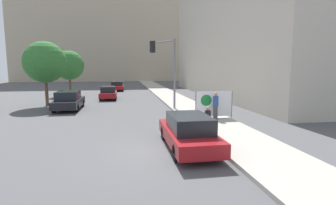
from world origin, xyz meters
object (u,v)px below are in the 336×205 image
(traffic_light_pole, at_px, (167,62))
(street_tree_midblock, at_px, (69,65))
(jogger_on_sidewalk, at_px, (216,106))
(protest_banner, at_px, (214,104))
(street_tree_near_curb, at_px, (45,62))
(seated_protester, at_px, (208,117))
(car_on_road_midblock, at_px, (108,93))
(car_on_road_nearest, at_px, (69,101))
(parked_car_curbside, at_px, (188,132))
(car_on_road_distant, at_px, (117,86))

(traffic_light_pole, bearing_deg, street_tree_midblock, 125.60)
(jogger_on_sidewalk, relative_size, protest_banner, 0.68)
(traffic_light_pole, bearing_deg, street_tree_near_curb, 155.13)
(seated_protester, height_order, car_on_road_midblock, car_on_road_midblock)
(jogger_on_sidewalk, distance_m, car_on_road_nearest, 12.01)
(street_tree_midblock, bearing_deg, car_on_road_midblock, -45.59)
(jogger_on_sidewalk, distance_m, car_on_road_midblock, 15.14)
(street_tree_midblock, bearing_deg, traffic_light_pole, -54.40)
(street_tree_near_curb, bearing_deg, jogger_on_sidewalk, -36.31)
(street_tree_near_curb, relative_size, street_tree_midblock, 1.04)
(seated_protester, height_order, street_tree_midblock, street_tree_midblock)
(street_tree_near_curb, bearing_deg, parked_car_curbside, -56.57)
(protest_banner, distance_m, car_on_road_midblock, 14.80)
(car_on_road_nearest, relative_size, car_on_road_distant, 0.98)
(parked_car_curbside, distance_m, car_on_road_midblock, 18.87)
(protest_banner, height_order, car_on_road_midblock, protest_banner)
(traffic_light_pole, distance_m, car_on_road_distant, 20.32)
(jogger_on_sidewalk, xyz_separation_m, protest_banner, (0.02, 0.41, 0.05))
(jogger_on_sidewalk, xyz_separation_m, car_on_road_midblock, (-7.34, 13.24, -0.33))
(seated_protester, bearing_deg, protest_banner, 58.79)
(traffic_light_pole, relative_size, street_tree_midblock, 1.00)
(seated_protester, height_order, street_tree_near_curb, street_tree_near_curb)
(protest_banner, relative_size, traffic_light_pole, 0.46)
(seated_protester, bearing_deg, street_tree_midblock, 112.53)
(traffic_light_pole, relative_size, car_on_road_midblock, 1.33)
(seated_protester, distance_m, street_tree_near_curb, 16.32)
(car_on_road_distant, xyz_separation_m, street_tree_midblock, (-5.54, -5.91, 2.99))
(seated_protester, bearing_deg, car_on_road_nearest, 129.80)
(seated_protester, distance_m, jogger_on_sidewalk, 2.57)
(jogger_on_sidewalk, height_order, traffic_light_pole, traffic_light_pole)
(car_on_road_midblock, relative_size, car_on_road_distant, 0.88)
(jogger_on_sidewalk, xyz_separation_m, car_on_road_nearest, (-10.11, 6.48, -0.27))
(car_on_road_distant, xyz_separation_m, street_tree_near_curb, (-5.82, -14.94, 3.18))
(car_on_road_nearest, height_order, car_on_road_distant, car_on_road_nearest)
(traffic_light_pole, xyz_separation_m, car_on_road_midblock, (-4.95, 8.74, -3.11))
(car_on_road_midblock, distance_m, street_tree_midblock, 7.56)
(street_tree_midblock, bearing_deg, car_on_road_distant, 46.87)
(traffic_light_pole, height_order, parked_car_curbside, traffic_light_pole)
(traffic_light_pole, relative_size, parked_car_curbside, 1.15)
(car_on_road_nearest, xyz_separation_m, car_on_road_midblock, (2.77, 6.75, -0.05))
(traffic_light_pole, distance_m, street_tree_near_curb, 11.12)
(car_on_road_distant, relative_size, street_tree_near_curb, 0.82)
(car_on_road_nearest, relative_size, street_tree_midblock, 0.84)
(traffic_light_pole, height_order, car_on_road_midblock, traffic_light_pole)
(seated_protester, xyz_separation_m, parked_car_curbside, (-1.80, -2.90, -0.04))
(jogger_on_sidewalk, bearing_deg, car_on_road_distant, -76.01)
(parked_car_curbside, bearing_deg, traffic_light_pole, 86.18)
(car_on_road_nearest, distance_m, car_on_road_distant, 17.96)
(protest_banner, xyz_separation_m, parked_car_curbside, (-3.06, -5.55, -0.35))
(car_on_road_midblock, distance_m, street_tree_near_curb, 7.28)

